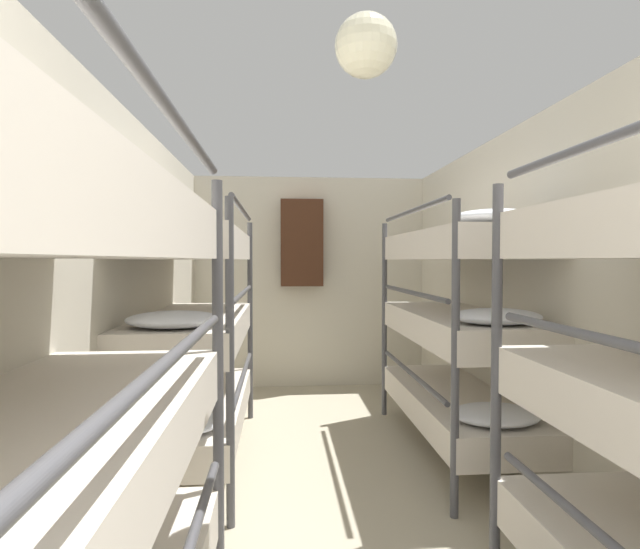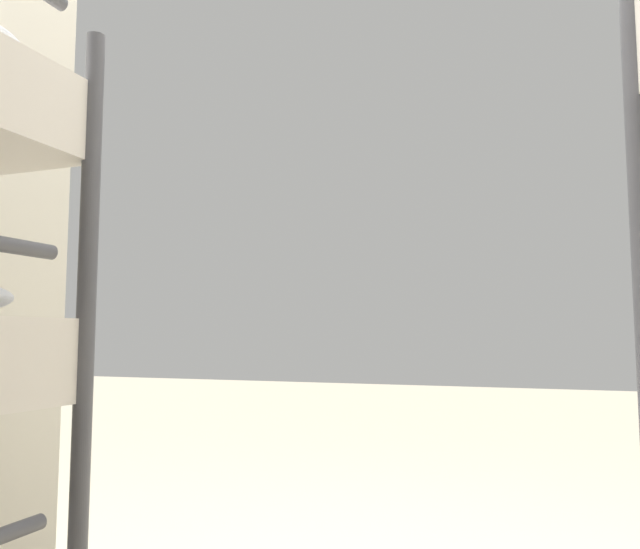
{
  "view_description": "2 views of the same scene",
  "coord_description": "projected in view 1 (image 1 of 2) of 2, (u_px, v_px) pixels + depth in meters",
  "views": [
    {
      "loc": [
        -0.33,
        0.3,
        1.35
      ],
      "look_at": [
        -0.04,
        3.81,
        1.25
      ],
      "focal_mm": 28.0,
      "sensor_mm": 36.0,
      "label": 1
    },
    {
      "loc": [
        -0.42,
        1.74,
        0.95
      ],
      "look_at": [
        0.01,
        0.55,
        1.07
      ],
      "focal_mm": 35.0,
      "sensor_mm": 36.0,
      "label": 2
    }
  ],
  "objects": [
    {
      "name": "bunk_stack_left_far",
      "position": [
        194.0,
        328.0,
        3.29
      ],
      "size": [
        0.66,
        1.79,
        1.7
      ],
      "color": "#4C4C51",
      "rests_on": "ground_plane"
    },
    {
      "name": "bunk_stack_left_near",
      "position": [
        16.0,
        471.0,
        1.06
      ],
      "size": [
        0.66,
        1.79,
        1.7
      ],
      "color": "#4C4C51",
      "rests_on": "ground_plane"
    },
    {
      "name": "hanging_coat",
      "position": [
        302.0,
        243.0,
        5.18
      ],
      "size": [
        0.44,
        0.12,
        0.9
      ],
      "color": "#472819"
    },
    {
      "name": "wall_back",
      "position": [
        310.0,
        282.0,
        5.34
      ],
      "size": [
        2.55,
        0.06,
        2.23
      ],
      "color": "beige",
      "rests_on": "ground_plane"
    },
    {
      "name": "wall_left",
      "position": [
        91.0,
        308.0,
        2.42
      ],
      "size": [
        0.06,
        5.72,
        2.23
      ],
      "color": "beige",
      "rests_on": "ground_plane"
    },
    {
      "name": "bunk_stack_right_far",
      "position": [
        457.0,
        325.0,
        3.44
      ],
      "size": [
        0.66,
        1.79,
        1.7
      ],
      "color": "#4C4C51",
      "rests_on": "ground_plane"
    },
    {
      "name": "ceiling_light",
      "position": [
        366.0,
        46.0,
        1.91
      ],
      "size": [
        0.24,
        0.24,
        0.24
      ],
      "color": "#F4EFCC"
    },
    {
      "name": "wall_right",
      "position": [
        579.0,
        305.0,
        2.63
      ],
      "size": [
        0.06,
        5.72,
        2.23
      ],
      "color": "beige",
      "rests_on": "ground_plane"
    }
  ]
}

